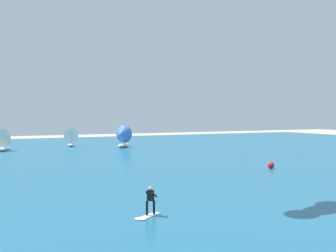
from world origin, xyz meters
name	(u,v)px	position (x,y,z in m)	size (l,w,h in m)	color
ocean	(72,157)	(0.00, 51.02, 0.05)	(160.00, 90.00, 0.10)	#1E607F
kitesurfer	(149,206)	(-3.15, 17.37, 0.70)	(1.95, 1.52, 1.67)	white
sailboat_leading	(71,137)	(3.74, 68.87, 1.75)	(2.81, 3.20, 3.60)	white
sailboat_trailing	(6,140)	(-7.58, 64.04, 1.89)	(3.40, 3.49, 3.91)	white
sailboat_far_right	(122,136)	(10.98, 61.66, 2.11)	(3.90, 3.83, 4.39)	white
marker_buoy	(271,165)	(16.31, 29.64, 0.45)	(0.71, 0.71, 0.71)	red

